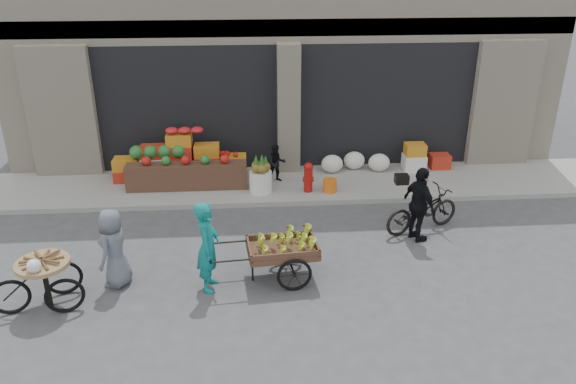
{
  "coord_description": "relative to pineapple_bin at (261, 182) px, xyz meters",
  "views": [
    {
      "loc": [
        -0.98,
        -8.37,
        5.42
      ],
      "look_at": [
        -0.28,
        1.33,
        1.1
      ],
      "focal_mm": 35.0,
      "sensor_mm": 36.0,
      "label": 1
    }
  ],
  "objects": [
    {
      "name": "tricycle_cart",
      "position": [
        -3.56,
        -4.09,
        0.2
      ],
      "size": [
        1.46,
        1.06,
        0.95
      ],
      "rotation": [
        0.0,
        0.0,
        0.31
      ],
      "color": "#9E7F51",
      "rests_on": "ground"
    },
    {
      "name": "banana_cart",
      "position": [
        0.24,
        -3.52,
        0.25
      ],
      "size": [
        2.12,
        1.03,
        0.86
      ],
      "rotation": [
        0.0,
        0.0,
        0.1
      ],
      "color": "brown",
      "rests_on": "ground"
    },
    {
      "name": "fire_hydrant",
      "position": [
        1.1,
        -0.05,
        0.13
      ],
      "size": [
        0.22,
        0.22,
        0.71
      ],
      "color": "#A5140F",
      "rests_on": "sidewalk"
    },
    {
      "name": "ground",
      "position": [
        0.75,
        -3.6,
        -0.37
      ],
      "size": [
        80.0,
        80.0,
        0.0
      ],
      "primitive_type": "plane",
      "color": "#424244",
      "rests_on": "ground"
    },
    {
      "name": "right_bay_goods",
      "position": [
        3.36,
        1.1,
        0.04
      ],
      "size": [
        3.35,
        0.6,
        0.7
      ],
      "color": "silver",
      "rests_on": "sidewalk"
    },
    {
      "name": "cyclist",
      "position": [
        3.03,
        -2.31,
        0.4
      ],
      "size": [
        0.67,
        0.97,
        1.53
      ],
      "primitive_type": "imported",
      "rotation": [
        0.0,
        0.0,
        1.94
      ],
      "color": "black",
      "rests_on": "ground"
    },
    {
      "name": "building",
      "position": [
        0.75,
        4.43,
        3.0
      ],
      "size": [
        14.0,
        6.45,
        7.0
      ],
      "color": "beige",
      "rests_on": "ground"
    },
    {
      "name": "sidewalk",
      "position": [
        0.75,
        0.5,
        -0.31
      ],
      "size": [
        18.0,
        2.2,
        0.12
      ],
      "primitive_type": "cube",
      "color": "gray",
      "rests_on": "ground"
    },
    {
      "name": "seated_person",
      "position": [
        0.4,
        0.6,
        0.21
      ],
      "size": [
        0.51,
        0.43,
        0.93
      ],
      "primitive_type": "imported",
      "rotation": [
        0.0,
        0.0,
        0.17
      ],
      "color": "black",
      "rests_on": "sidewalk"
    },
    {
      "name": "vendor_grey",
      "position": [
        -2.57,
        -3.51,
        0.34
      ],
      "size": [
        0.64,
        0.8,
        1.41
      ],
      "primitive_type": "imported",
      "rotation": [
        0.0,
        0.0,
        -1.89
      ],
      "color": "slate",
      "rests_on": "ground"
    },
    {
      "name": "pineapple_bin",
      "position": [
        0.0,
        0.0,
        0.0
      ],
      "size": [
        0.52,
        0.52,
        0.5
      ],
      "primitive_type": "cylinder",
      "color": "silver",
      "rests_on": "sidewalk"
    },
    {
      "name": "vendor_woman",
      "position": [
        -0.97,
        -3.73,
        0.43
      ],
      "size": [
        0.45,
        0.62,
        1.61
      ],
      "primitive_type": "imported",
      "rotation": [
        0.0,
        0.0,
        1.46
      ],
      "color": "#0F7775",
      "rests_on": "ground"
    },
    {
      "name": "fruit_display",
      "position": [
        -1.73,
        0.78,
        0.3
      ],
      "size": [
        3.1,
        1.12,
        1.24
      ],
      "color": "#B22918",
      "rests_on": "sidewalk"
    },
    {
      "name": "orange_bucket",
      "position": [
        1.6,
        -0.1,
        -0.1
      ],
      "size": [
        0.32,
        0.32,
        0.3
      ],
      "primitive_type": "cylinder",
      "color": "orange",
      "rests_on": "sidewalk"
    },
    {
      "name": "bicycle",
      "position": [
        3.23,
        -1.91,
        0.08
      ],
      "size": [
        1.82,
        1.18,
        0.9
      ],
      "primitive_type": "imported",
      "rotation": [
        0.0,
        0.0,
        1.94
      ],
      "color": "black",
      "rests_on": "ground"
    }
  ]
}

